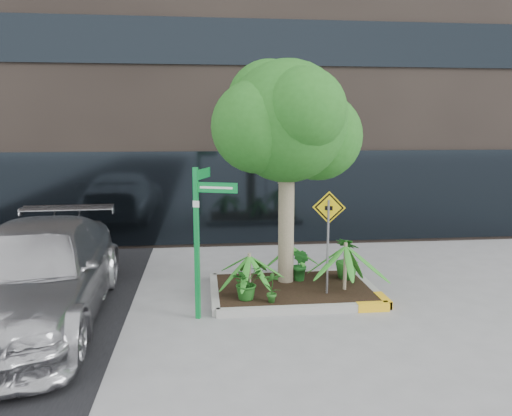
{
  "coord_description": "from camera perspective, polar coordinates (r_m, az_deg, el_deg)",
  "views": [
    {
      "loc": [
        -1.61,
        -9.33,
        3.4
      ],
      "look_at": [
        -0.57,
        0.2,
        1.81
      ],
      "focal_mm": 35.0,
      "sensor_mm": 36.0,
      "label": 1
    }
  ],
  "objects": [
    {
      "name": "shrub_a",
      "position": [
        9.51,
        -1.08,
        -8.46
      ],
      "size": [
        0.83,
        0.83,
        0.66
      ],
      "primitive_type": "imported",
      "rotation": [
        0.0,
        0.0,
        0.63
      ],
      "color": "#1B5518",
      "rests_on": "planter"
    },
    {
      "name": "shrub_d",
      "position": [
        10.61,
        5.11,
        -6.48
      ],
      "size": [
        0.53,
        0.53,
        0.7
      ],
      "primitive_type": "imported",
      "rotation": [
        0.0,
        0.0,
        5.26
      ],
      "color": "#1B5F1F",
      "rests_on": "planter"
    },
    {
      "name": "shrub_b",
      "position": [
        10.9,
        10.37,
        -5.65
      ],
      "size": [
        0.7,
        0.7,
        0.89
      ],
      "primitive_type": "imported",
      "rotation": [
        0.0,
        0.0,
        2.42
      ],
      "color": "#23671F",
      "rests_on": "planter"
    },
    {
      "name": "palm_back",
      "position": [
        10.94,
        4.05,
        -4.36
      ],
      "size": [
        0.78,
        0.78,
        0.87
      ],
      "color": "gray",
      "rests_on": "ground"
    },
    {
      "name": "parked_car",
      "position": [
        9.49,
        -23.98,
        -7.04
      ],
      "size": [
        2.57,
        5.9,
        1.69
      ],
      "primitive_type": "imported",
      "rotation": [
        0.0,
        0.0,
        0.03
      ],
      "color": "#B8B8BD",
      "rests_on": "ground"
    },
    {
      "name": "shrub_c",
      "position": [
        9.35,
        1.87,
        -9.0
      ],
      "size": [
        0.34,
        0.34,
        0.59
      ],
      "primitive_type": "imported",
      "rotation": [
        0.0,
        0.0,
        3.07
      ],
      "color": "#235E1D",
      "rests_on": "planter"
    },
    {
      "name": "tree",
      "position": [
        10.2,
        3.55,
        9.82
      ],
      "size": [
        3.17,
        2.81,
        4.76
      ],
      "color": "gray",
      "rests_on": "ground"
    },
    {
      "name": "cattle_sign",
      "position": [
        9.6,
        8.28,
        -1.97
      ],
      "size": [
        0.6,
        0.2,
        2.03
      ],
      "rotation": [
        0.0,
        0.0,
        -0.3
      ],
      "color": "slate",
      "rests_on": "ground"
    },
    {
      "name": "palm_front",
      "position": [
        10.05,
        10.21,
        -4.28
      ],
      "size": [
        1.08,
        1.08,
        1.2
      ],
      "color": "gray",
      "rests_on": "ground"
    },
    {
      "name": "building",
      "position": [
        18.41,
        0.55,
        22.29
      ],
      "size": [
        18.0,
        8.0,
        15.0
      ],
      "primitive_type": "cube",
      "color": "#2D2621",
      "rests_on": "ground"
    },
    {
      "name": "planter",
      "position": [
        10.32,
        4.45,
        -9.25
      ],
      "size": [
        3.35,
        2.36,
        0.15
      ],
      "color": "#9E9E99",
      "rests_on": "ground"
    },
    {
      "name": "palm_left",
      "position": [
        9.79,
        -0.77,
        -5.49
      ],
      "size": [
        0.88,
        0.88,
        0.98
      ],
      "color": "gray",
      "rests_on": "ground"
    },
    {
      "name": "ground",
      "position": [
        10.06,
        3.42,
        -10.35
      ],
      "size": [
        80.0,
        80.0,
        0.0
      ],
      "primitive_type": "plane",
      "color": "gray",
      "rests_on": "ground"
    },
    {
      "name": "street_sign_post",
      "position": [
        8.73,
        -6.38,
        -2.09
      ],
      "size": [
        0.76,
        0.96,
        2.7
      ],
      "rotation": [
        0.0,
        0.0,
        -0.35
      ],
      "color": "#0C8D39",
      "rests_on": "ground"
    }
  ]
}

